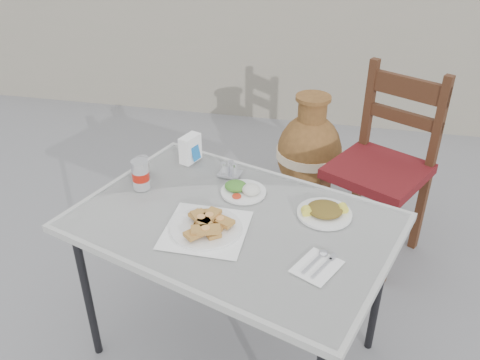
% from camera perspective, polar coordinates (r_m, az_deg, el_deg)
% --- Properties ---
extents(ground, '(80.00, 80.00, 0.00)m').
position_cam_1_polar(ground, '(2.42, 3.35, -17.16)').
color(ground, slate).
rests_on(ground, ground).
extents(cafe_table, '(1.35, 1.12, 0.71)m').
position_cam_1_polar(cafe_table, '(1.92, -0.78, -5.53)').
color(cafe_table, black).
rests_on(cafe_table, ground).
extents(pide_plate, '(0.29, 0.29, 0.06)m').
position_cam_1_polar(pide_plate, '(1.82, -3.88, -4.94)').
color(pide_plate, white).
rests_on(pide_plate, cafe_table).
extents(salad_rice_plate, '(0.18, 0.18, 0.05)m').
position_cam_1_polar(salad_rice_plate, '(2.03, 0.33, -1.05)').
color(salad_rice_plate, white).
rests_on(salad_rice_plate, cafe_table).
extents(salad_chopped_plate, '(0.21, 0.21, 0.04)m').
position_cam_1_polar(salad_chopped_plate, '(1.93, 9.48, -3.45)').
color(salad_chopped_plate, white).
rests_on(salad_chopped_plate, cafe_table).
extents(soda_can, '(0.07, 0.07, 0.12)m').
position_cam_1_polar(soda_can, '(2.08, -11.10, 0.60)').
color(soda_can, silver).
rests_on(soda_can, cafe_table).
extents(cola_glass, '(0.06, 0.06, 0.08)m').
position_cam_1_polar(cola_glass, '(2.18, -10.87, 1.36)').
color(cola_glass, white).
rests_on(cola_glass, cafe_table).
extents(napkin_holder, '(0.09, 0.11, 0.12)m').
position_cam_1_polar(napkin_holder, '(2.25, -5.60, 3.53)').
color(napkin_holder, white).
rests_on(napkin_holder, cafe_table).
extents(condiment_caddy, '(0.10, 0.08, 0.07)m').
position_cam_1_polar(condiment_caddy, '(2.15, -1.15, 1.08)').
color(condiment_caddy, silver).
rests_on(condiment_caddy, cafe_table).
extents(cutlery_napkin, '(0.18, 0.20, 0.01)m').
position_cam_1_polar(cutlery_napkin, '(1.70, 8.80, -9.31)').
color(cutlery_napkin, white).
rests_on(cutlery_napkin, cafe_table).
extents(chair, '(0.60, 0.60, 1.00)m').
position_cam_1_polar(chair, '(2.72, 15.71, 1.64)').
color(chair, '#331C0E').
rests_on(chair, ground).
extents(terracotta_urn, '(0.40, 0.40, 0.70)m').
position_cam_1_polar(terracotta_urn, '(3.16, 7.76, 2.96)').
color(terracotta_urn, brown).
rests_on(terracotta_urn, ground).
extents(back_wall, '(6.00, 0.25, 1.20)m').
position_cam_1_polar(back_wall, '(4.28, 9.20, 14.40)').
color(back_wall, gray).
rests_on(back_wall, ground).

